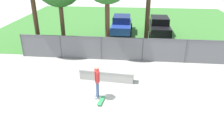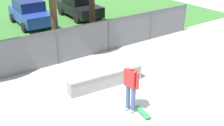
# 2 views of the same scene
# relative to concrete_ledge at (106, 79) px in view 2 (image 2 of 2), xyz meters

# --- Properties ---
(ground_plane) EXTENTS (80.00, 80.00, 0.00)m
(ground_plane) POSITION_rel_concrete_ledge_xyz_m (0.69, -1.56, -0.33)
(ground_plane) COLOR #ADAAA3
(grass_strip) EXTENTS (26.38, 20.00, 0.02)m
(grass_strip) POSITION_rel_concrete_ledge_xyz_m (0.69, 13.28, -0.32)
(grass_strip) COLOR #3D7A33
(grass_strip) RESTS_ON ground
(concrete_ledge) EXTENTS (3.19, 0.76, 0.65)m
(concrete_ledge) POSITION_rel_concrete_ledge_xyz_m (0.00, 0.00, 0.00)
(concrete_ledge) COLOR #999993
(concrete_ledge) RESTS_ON ground
(skateboarder) EXTENTS (0.35, 0.58, 1.82)m
(skateboarder) POSITION_rel_concrete_ledge_xyz_m (-0.22, -1.86, 0.68)
(skateboarder) COLOR beige
(skateboarder) RESTS_ON ground
(skateboard) EXTENTS (0.31, 0.82, 0.09)m
(skateboard) POSITION_rel_concrete_ledge_xyz_m (0.01, -2.23, -0.25)
(skateboard) COLOR #2D8C4C
(skateboard) RESTS_ON ground
(chainlink_fence) EXTENTS (14.45, 0.07, 1.68)m
(chainlink_fence) POSITION_rel_concrete_ledge_xyz_m (0.69, 2.98, 0.59)
(chainlink_fence) COLOR #4C4C51
(chainlink_fence) RESTS_ON ground
(car_blue) EXTENTS (2.02, 4.20, 1.66)m
(car_blue) POSITION_rel_concrete_ledge_xyz_m (0.28, 9.67, 0.51)
(car_blue) COLOR #233D9E
(car_blue) RESTS_ON ground
(car_black) EXTENTS (2.02, 4.20, 1.66)m
(car_black) POSITION_rel_concrete_ledge_xyz_m (3.87, 9.50, 0.51)
(car_black) COLOR black
(car_black) RESTS_ON ground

